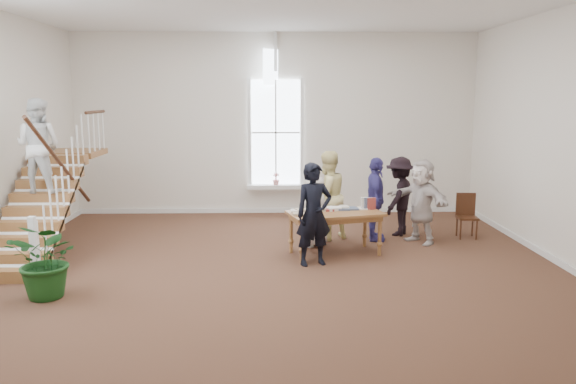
{
  "coord_description": "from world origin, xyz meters",
  "views": [
    {
      "loc": [
        -0.08,
        -9.63,
        2.97
      ],
      "look_at": [
        0.2,
        0.4,
        1.24
      ],
      "focal_mm": 35.0,
      "sensor_mm": 36.0,
      "label": 1
    }
  ],
  "objects_px": {
    "library_table": "(334,216)",
    "floor_plant": "(48,260)",
    "police_officer": "(314,214)",
    "woman_cluster_b": "(399,196)",
    "elderly_woman": "(314,211)",
    "woman_cluster_c": "(421,201)",
    "woman_cluster_a": "(375,199)",
    "person_yellow": "(327,196)",
    "side_chair": "(466,213)"
  },
  "relations": [
    {
      "from": "library_table",
      "to": "floor_plant",
      "type": "height_order",
      "value": "floor_plant"
    },
    {
      "from": "police_officer",
      "to": "woman_cluster_b",
      "type": "xyz_separation_m",
      "value": [
        1.99,
        2.1,
        -0.07
      ]
    },
    {
      "from": "elderly_woman",
      "to": "woman_cluster_c",
      "type": "height_order",
      "value": "woman_cluster_c"
    },
    {
      "from": "floor_plant",
      "to": "woman_cluster_a",
      "type": "bearing_deg",
      "value": 30.57
    },
    {
      "from": "person_yellow",
      "to": "woman_cluster_a",
      "type": "xyz_separation_m",
      "value": [
        0.99,
        -0.1,
        -0.06
      ]
    },
    {
      "from": "woman_cluster_b",
      "to": "floor_plant",
      "type": "relative_size",
      "value": 1.45
    },
    {
      "from": "police_officer",
      "to": "side_chair",
      "type": "relative_size",
      "value": 1.95
    },
    {
      "from": "library_table",
      "to": "police_officer",
      "type": "distance_m",
      "value": 0.81
    },
    {
      "from": "police_officer",
      "to": "woman_cluster_b",
      "type": "distance_m",
      "value": 2.89
    },
    {
      "from": "elderly_woman",
      "to": "woman_cluster_a",
      "type": "distance_m",
      "value": 1.36
    },
    {
      "from": "elderly_woman",
      "to": "side_chair",
      "type": "distance_m",
      "value": 3.33
    },
    {
      "from": "woman_cluster_a",
      "to": "woman_cluster_b",
      "type": "bearing_deg",
      "value": -45.98
    },
    {
      "from": "library_table",
      "to": "woman_cluster_b",
      "type": "bearing_deg",
      "value": 27.72
    },
    {
      "from": "person_yellow",
      "to": "woman_cluster_b",
      "type": "bearing_deg",
      "value": 161.23
    },
    {
      "from": "library_table",
      "to": "woman_cluster_a",
      "type": "xyz_separation_m",
      "value": [
        0.95,
        0.99,
        0.14
      ]
    },
    {
      "from": "library_table",
      "to": "elderly_woman",
      "type": "height_order",
      "value": "elderly_woman"
    },
    {
      "from": "woman_cluster_c",
      "to": "person_yellow",
      "type": "bearing_deg",
      "value": -131.25
    },
    {
      "from": "police_officer",
      "to": "side_chair",
      "type": "height_order",
      "value": "police_officer"
    },
    {
      "from": "elderly_woman",
      "to": "person_yellow",
      "type": "bearing_deg",
      "value": -154.49
    },
    {
      "from": "elderly_woman",
      "to": "floor_plant",
      "type": "relative_size",
      "value": 1.22
    },
    {
      "from": "woman_cluster_c",
      "to": "elderly_woman",
      "type": "bearing_deg",
      "value": -116.99
    },
    {
      "from": "woman_cluster_a",
      "to": "floor_plant",
      "type": "distance_m",
      "value": 6.31
    },
    {
      "from": "person_yellow",
      "to": "police_officer",
      "type": "bearing_deg",
      "value": 45.79
    },
    {
      "from": "floor_plant",
      "to": "police_officer",
      "type": "bearing_deg",
      "value": 21.01
    },
    {
      "from": "person_yellow",
      "to": "side_chair",
      "type": "bearing_deg",
      "value": 150.97
    },
    {
      "from": "person_yellow",
      "to": "woman_cluster_b",
      "type": "xyz_separation_m",
      "value": [
        1.59,
        0.35,
        -0.08
      ]
    },
    {
      "from": "police_officer",
      "to": "woman_cluster_a",
      "type": "relative_size",
      "value": 1.05
    },
    {
      "from": "person_yellow",
      "to": "side_chair",
      "type": "relative_size",
      "value": 1.98
    },
    {
      "from": "side_chair",
      "to": "woman_cluster_c",
      "type": "bearing_deg",
      "value": -154.15
    },
    {
      "from": "police_officer",
      "to": "woman_cluster_c",
      "type": "relative_size",
      "value": 1.06
    },
    {
      "from": "police_officer",
      "to": "woman_cluster_a",
      "type": "distance_m",
      "value": 2.16
    },
    {
      "from": "woman_cluster_a",
      "to": "woman_cluster_b",
      "type": "height_order",
      "value": "woman_cluster_a"
    },
    {
      "from": "library_table",
      "to": "woman_cluster_b",
      "type": "distance_m",
      "value": 2.12
    },
    {
      "from": "library_table",
      "to": "police_officer",
      "type": "xyz_separation_m",
      "value": [
        -0.43,
        -0.66,
        0.18
      ]
    },
    {
      "from": "person_yellow",
      "to": "side_chair",
      "type": "distance_m",
      "value": 3.0
    },
    {
      "from": "woman_cluster_b",
      "to": "floor_plant",
      "type": "xyz_separation_m",
      "value": [
        -6.02,
        -3.65,
        -0.26
      ]
    },
    {
      "from": "person_yellow",
      "to": "floor_plant",
      "type": "xyz_separation_m",
      "value": [
        -4.44,
        -3.3,
        -0.34
      ]
    },
    {
      "from": "police_officer",
      "to": "floor_plant",
      "type": "height_order",
      "value": "police_officer"
    },
    {
      "from": "woman_cluster_a",
      "to": "side_chair",
      "type": "xyz_separation_m",
      "value": [
        1.98,
        0.22,
        -0.35
      ]
    },
    {
      "from": "library_table",
      "to": "woman_cluster_c",
      "type": "bearing_deg",
      "value": 7.95
    },
    {
      "from": "floor_plant",
      "to": "woman_cluster_c",
      "type": "bearing_deg",
      "value": 25.41
    },
    {
      "from": "elderly_woman",
      "to": "side_chair",
      "type": "relative_size",
      "value": 1.53
    },
    {
      "from": "elderly_woman",
      "to": "woman_cluster_a",
      "type": "height_order",
      "value": "woman_cluster_a"
    },
    {
      "from": "person_yellow",
      "to": "woman_cluster_a",
      "type": "bearing_deg",
      "value": 143.05
    },
    {
      "from": "person_yellow",
      "to": "woman_cluster_b",
      "type": "relative_size",
      "value": 1.1
    },
    {
      "from": "police_officer",
      "to": "woman_cluster_c",
      "type": "bearing_deg",
      "value": 14.53
    },
    {
      "from": "woman_cluster_a",
      "to": "woman_cluster_b",
      "type": "xyz_separation_m",
      "value": [
        0.6,
        0.45,
        -0.02
      ]
    },
    {
      "from": "woman_cluster_b",
      "to": "side_chair",
      "type": "xyz_separation_m",
      "value": [
        1.38,
        -0.23,
        -0.33
      ]
    },
    {
      "from": "woman_cluster_b",
      "to": "police_officer",
      "type": "bearing_deg",
      "value": -11.7
    },
    {
      "from": "library_table",
      "to": "woman_cluster_c",
      "type": "xyz_separation_m",
      "value": [
        1.85,
        0.79,
        0.13
      ]
    }
  ]
}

